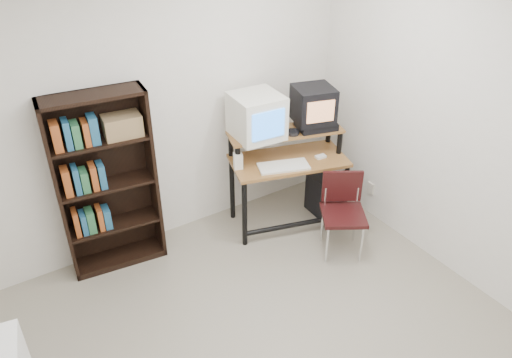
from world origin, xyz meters
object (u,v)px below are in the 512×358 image
computer_desk (288,164)px  crt_monitor (257,116)px  crt_tv (313,104)px  pc_tower (325,198)px  school_chair (343,206)px  bookshelf (106,181)px

computer_desk → crt_monitor: 0.58m
crt_tv → pc_tower: size_ratio=0.97×
crt_monitor → school_chair: 1.14m
crt_monitor → bookshelf: (-1.40, 0.19, -0.33)m
computer_desk → bookshelf: bookshelf is taller
pc_tower → school_chair: school_chair is taller
crt_tv → bookshelf: bookshelf is taller
pc_tower → school_chair: 0.59m
crt_tv → bookshelf: size_ratio=0.27×
crt_monitor → pc_tower: 1.20m
pc_tower → school_chair: (-0.22, -0.48, 0.26)m
crt_tv → pc_tower: crt_tv is taller
computer_desk → crt_tv: crt_tv is taller
school_chair → bookshelf: (-1.83, 0.98, 0.37)m
school_chair → bookshelf: bearing=-176.9°
computer_desk → school_chair: computer_desk is taller
crt_tv → school_chair: crt_tv is taller
pc_tower → bookshelf: bookshelf is taller
crt_monitor → pc_tower: bearing=-21.1°
bookshelf → crt_tv: bearing=-3.4°
pc_tower → bookshelf: (-2.05, 0.49, 0.64)m
crt_tv → pc_tower: 1.03m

